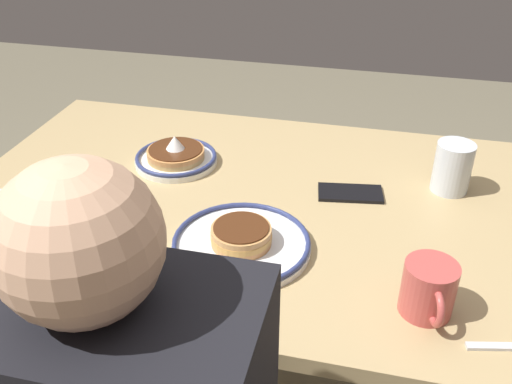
% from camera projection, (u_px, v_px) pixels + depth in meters
% --- Properties ---
extents(dining_table, '(1.29, 0.86, 0.74)m').
position_uv_depth(dining_table, '(243.00, 230.00, 1.33)').
color(dining_table, tan).
rests_on(dining_table, ground_plane).
extents(plate_near_main, '(0.20, 0.20, 0.07)m').
position_uv_depth(plate_near_main, '(176.00, 156.00, 1.41)').
color(plate_near_main, white).
rests_on(plate_near_main, dining_table).
extents(plate_center_pancakes, '(0.27, 0.27, 0.05)m').
position_uv_depth(plate_center_pancakes, '(241.00, 242.00, 1.11)').
color(plate_center_pancakes, white).
rests_on(plate_center_pancakes, dining_table).
extents(plate_far_companion, '(0.27, 0.27, 0.04)m').
position_uv_depth(plate_far_companion, '(48.00, 230.00, 1.15)').
color(plate_far_companion, white).
rests_on(plate_far_companion, dining_table).
extents(coffee_mug, '(0.09, 0.12, 0.10)m').
position_uv_depth(coffee_mug, '(429.00, 289.00, 0.95)').
color(coffee_mug, '#BF4C47').
rests_on(coffee_mug, dining_table).
extents(drinking_glass, '(0.08, 0.08, 0.12)m').
position_uv_depth(drinking_glass, '(452.00, 170.00, 1.28)').
color(drinking_glass, silver).
rests_on(drinking_glass, dining_table).
extents(cell_phone, '(0.15, 0.09, 0.01)m').
position_uv_depth(cell_phone, '(350.00, 193.00, 1.29)').
color(cell_phone, black).
rests_on(cell_phone, dining_table).
extents(tea_spoon, '(0.19, 0.05, 0.01)m').
position_uv_depth(tea_spoon, '(3.00, 191.00, 1.30)').
color(tea_spoon, silver).
rests_on(tea_spoon, dining_table).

